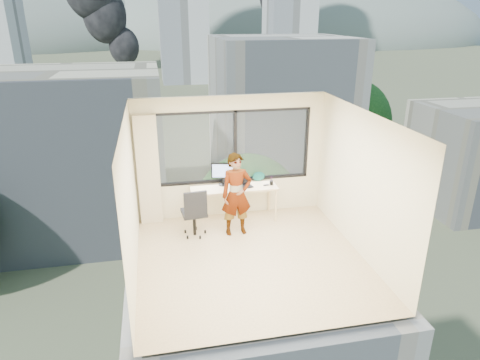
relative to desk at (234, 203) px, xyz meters
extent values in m
cube|color=beige|center=(0.00, -1.66, -0.38)|extent=(4.00, 4.00, 0.01)
cube|color=white|center=(0.00, -1.66, 2.23)|extent=(4.00, 4.00, 0.01)
cube|color=beige|center=(0.00, -3.66, 0.93)|extent=(4.00, 0.01, 2.60)
cube|color=beige|center=(-2.00, -1.66, 0.93)|extent=(0.01, 4.00, 2.60)
cube|color=beige|center=(2.00, -1.66, 0.93)|extent=(0.01, 4.00, 2.60)
cube|color=beige|center=(-1.72, 0.22, 0.77)|extent=(0.45, 0.14, 2.30)
cube|color=beige|center=(0.00, 0.00, 0.00)|extent=(1.80, 0.60, 0.75)
imported|color=#2D2D33|center=(-0.06, -0.61, 0.46)|extent=(0.64, 0.44, 1.66)
cube|color=white|center=(0.20, 0.23, 0.42)|extent=(0.37, 0.33, 0.08)
cube|color=black|center=(0.69, -0.06, 0.38)|extent=(0.13, 0.07, 0.01)
cylinder|color=black|center=(0.80, -0.05, 0.42)|extent=(0.09, 0.09, 0.09)
ellipsoid|color=#0B4643|center=(0.59, 0.23, 0.48)|extent=(0.29, 0.21, 0.20)
cube|color=#515B3D|center=(0.00, 118.34, -14.38)|extent=(400.00, 400.00, 0.04)
cube|color=beige|center=(-9.00, 28.34, -7.38)|extent=(16.00, 12.00, 14.00)
cube|color=beige|center=(12.00, 36.34, -6.38)|extent=(14.00, 13.00, 16.00)
cube|color=silver|center=(8.00, 118.34, 0.62)|extent=(13.00, 13.00, 30.00)
cube|color=silver|center=(45.00, 138.34, -1.38)|extent=(15.00, 15.00, 26.00)
ellipsoid|color=slate|center=(100.00, 318.34, -14.38)|extent=(300.00, 220.00, 96.00)
camera|label=1|loc=(-1.52, -8.13, 3.73)|focal=31.99mm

